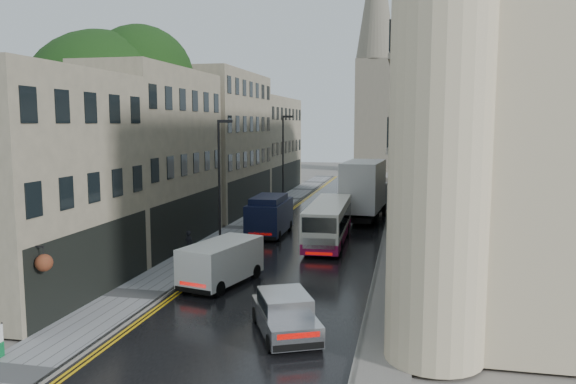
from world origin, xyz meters
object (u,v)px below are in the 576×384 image
at_px(navy_van, 248,219).
at_px(tree_near, 103,137).
at_px(silver_hatchback, 270,330).
at_px(cream_bus, 307,230).
at_px(lamp_post_far, 283,163).
at_px(tree_far, 188,142).
at_px(pedestrian, 189,245).
at_px(white_lorry, 345,193).
at_px(white_van, 185,268).
at_px(lamp_post_near, 219,187).

bearing_deg(navy_van, tree_near, -156.30).
height_order(silver_hatchback, navy_van, navy_van).
relative_size(tree_near, cream_bus, 1.43).
xyz_separation_m(silver_hatchback, lamp_post_far, (-6.45, 30.95, 3.46)).
relative_size(tree_far, pedestrian, 7.59).
xyz_separation_m(tree_far, lamp_post_far, (7.35, 4.03, -1.96)).
bearing_deg(navy_van, tree_far, 129.57).
bearing_deg(tree_far, tree_near, -91.32).
distance_m(tree_near, tree_far, 13.02).
bearing_deg(navy_van, white_lorry, 52.53).
bearing_deg(navy_van, white_van, -89.32).
bearing_deg(white_lorry, navy_van, -122.28).
relative_size(white_van, lamp_post_near, 0.61).
bearing_deg(lamp_post_far, cream_bus, -93.58).
bearing_deg(tree_far, lamp_post_near, -61.28).
bearing_deg(tree_near, lamp_post_near, -4.01).
relative_size(tree_near, white_lorry, 1.52).
bearing_deg(tree_near, lamp_post_far, 65.82).
height_order(cream_bus, silver_hatchback, cream_bus).
bearing_deg(white_lorry, tree_far, 177.21).
bearing_deg(white_van, silver_hatchback, -32.94).
height_order(white_van, lamp_post_far, lamp_post_far).
distance_m(lamp_post_near, lamp_post_far, 17.57).
xyz_separation_m(white_lorry, navy_van, (-5.60, -7.57, -0.96)).
bearing_deg(lamp_post_near, lamp_post_far, 80.07).
xyz_separation_m(cream_bus, white_lorry, (1.17, 10.03, 1.08)).
bearing_deg(tree_near, cream_bus, 5.95).
bearing_deg(pedestrian, navy_van, -82.09).
height_order(silver_hatchback, pedestrian, pedestrian).
relative_size(white_lorry, lamp_post_far, 1.10).
distance_m(tree_near, cream_bus, 13.88).
relative_size(navy_van, lamp_post_far, 0.68).
distance_m(tree_near, white_lorry, 18.43).
distance_m(navy_van, lamp_post_far, 13.57).
bearing_deg(lamp_post_far, pedestrian, -114.41).
relative_size(white_lorry, white_van, 1.93).
bearing_deg(white_lorry, lamp_post_near, -112.90).
relative_size(tree_far, silver_hatchback, 2.97).
distance_m(silver_hatchback, pedestrian, 13.72).
xyz_separation_m(tree_far, cream_bus, (12.33, -11.68, -4.89)).
relative_size(white_van, navy_van, 0.84).
distance_m(tree_far, lamp_post_near, 15.60).
bearing_deg(navy_van, silver_hatchback, -72.57).
height_order(silver_hatchback, lamp_post_far, lamp_post_far).
bearing_deg(silver_hatchback, lamp_post_far, 77.13).
relative_size(cream_bus, lamp_post_far, 1.17).
distance_m(tree_far, silver_hatchback, 30.73).
bearing_deg(navy_van, cream_bus, -29.97).
bearing_deg(white_van, pedestrian, 124.32).
distance_m(white_lorry, silver_hatchback, 25.32).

